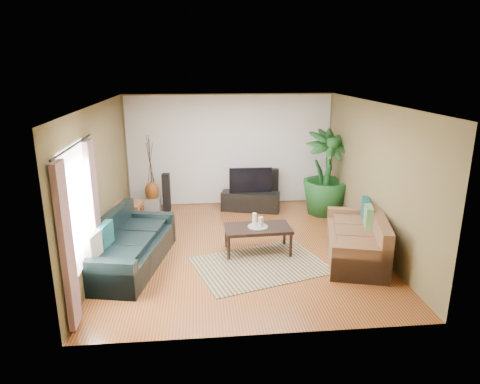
{
  "coord_description": "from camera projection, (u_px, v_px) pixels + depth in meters",
  "views": [
    {
      "loc": [
        -0.75,
        -7.47,
        3.34
      ],
      "look_at": [
        0.0,
        0.2,
        1.05
      ],
      "focal_mm": 32.0,
      "sensor_mm": 36.0,
      "label": 1
    }
  ],
  "objects": [
    {
      "name": "wall_right",
      "position": [
        374.0,
        176.0,
        7.99
      ],
      "size": [
        0.0,
        5.5,
        5.5
      ],
      "primitive_type": "plane",
      "rotation": [
        1.57,
        0.0,
        -1.57
      ],
      "color": "brown",
      "rests_on": "ground"
    },
    {
      "name": "plant_pot",
      "position": [
        324.0,
        207.0,
        10.02
      ],
      "size": [
        0.36,
        0.36,
        0.28
      ],
      "primitive_type": "cylinder",
      "color": "black",
      "rests_on": "floor"
    },
    {
      "name": "wall_left",
      "position": [
        100.0,
        183.0,
        7.53
      ],
      "size": [
        0.0,
        5.5,
        5.5
      ],
      "primitive_type": "plane",
      "rotation": [
        1.57,
        0.0,
        1.57
      ],
      "color": "brown",
      "rests_on": "ground"
    },
    {
      "name": "wall_back",
      "position": [
        230.0,
        150.0,
        10.38
      ],
      "size": [
        5.0,
        0.0,
        5.0
      ],
      "primitive_type": "plane",
      "rotation": [
        1.57,
        0.0,
        0.0
      ],
      "color": "brown",
      "rests_on": "ground"
    },
    {
      "name": "window_pane",
      "position": [
        77.0,
        209.0,
        5.99
      ],
      "size": [
        0.0,
        1.8,
        1.8
      ],
      "primitive_type": "plane",
      "rotation": [
        1.57,
        0.0,
        1.57
      ],
      "color": "white",
      "rests_on": "ground"
    },
    {
      "name": "vase",
      "position": [
        152.0,
        191.0,
        9.96
      ],
      "size": [
        0.32,
        0.32,
        0.45
      ],
      "primitive_type": "ellipsoid",
      "color": "brown",
      "rests_on": "pedestal"
    },
    {
      "name": "area_rug",
      "position": [
        260.0,
        265.0,
        7.42
      ],
      "size": [
        2.53,
        2.11,
        0.01
      ],
      "primitive_type": "cube",
      "rotation": [
        0.0,
        0.0,
        0.3
      ],
      "color": "tan",
      "rests_on": "floor"
    },
    {
      "name": "curtain_rod",
      "position": [
        73.0,
        146.0,
        5.74
      ],
      "size": [
        0.03,
        1.9,
        0.03
      ],
      "primitive_type": "cylinder",
      "rotation": [
        1.57,
        0.0,
        0.0
      ],
      "color": "black",
      "rests_on": "ground"
    },
    {
      "name": "sofa_left",
      "position": [
        129.0,
        243.0,
        7.31
      ],
      "size": [
        1.45,
        2.46,
        0.85
      ],
      "primitive_type": "cube",
      "rotation": [
        0.0,
        0.0,
        1.36
      ],
      "color": "black",
      "rests_on": "floor"
    },
    {
      "name": "side_table",
      "position": [
        129.0,
        216.0,
        8.99
      ],
      "size": [
        0.62,
        0.62,
        0.58
      ],
      "primitive_type": "cube",
      "rotation": [
        0.0,
        0.0,
        -0.14
      ],
      "color": "brown",
      "rests_on": "floor"
    },
    {
      "name": "potted_plant",
      "position": [
        326.0,
        173.0,
        9.78
      ],
      "size": [
        1.3,
        1.3,
        1.94
      ],
      "primitive_type": "imported",
      "rotation": [
        0.0,
        0.0,
        0.22
      ],
      "color": "#16441A",
      "rests_on": "floor"
    },
    {
      "name": "ceiling",
      "position": [
        241.0,
        104.0,
        7.37
      ],
      "size": [
        5.5,
        5.5,
        0.0
      ],
      "primitive_type": "plane",
      "rotation": [
        3.14,
        0.0,
        0.0
      ],
      "color": "white",
      "rests_on": "ground"
    },
    {
      "name": "television",
      "position": [
        251.0,
        180.0,
        10.03
      ],
      "size": [
        1.0,
        0.05,
        0.59
      ],
      "primitive_type": "cube",
      "color": "black",
      "rests_on": "tv_stand"
    },
    {
      "name": "tv_stand",
      "position": [
        250.0,
        202.0,
        10.16
      ],
      "size": [
        1.43,
        0.74,
        0.46
      ],
      "primitive_type": "cube",
      "rotation": [
        0.0,
        0.0,
        -0.25
      ],
      "color": "black",
      "rests_on": "floor"
    },
    {
      "name": "candle_tray",
      "position": [
        258.0,
        227.0,
        7.83
      ],
      "size": [
        0.37,
        0.37,
        0.02
      ],
      "primitive_type": "cylinder",
      "color": "gray",
      "rests_on": "coffee_table"
    },
    {
      "name": "candle_short",
      "position": [
        261.0,
        221.0,
        7.87
      ],
      "size": [
        0.08,
        0.08,
        0.15
      ],
      "primitive_type": "cylinder",
      "color": "beige",
      "rests_on": "candle_tray"
    },
    {
      "name": "candle_tall",
      "position": [
        254.0,
        220.0,
        7.82
      ],
      "size": [
        0.08,
        0.08,
        0.24
      ],
      "primitive_type": "cylinder",
      "color": "#F4EBCE",
      "rests_on": "candle_tray"
    },
    {
      "name": "backwall_panel",
      "position": [
        230.0,
        151.0,
        10.37
      ],
      "size": [
        4.9,
        0.0,
        4.9
      ],
      "primitive_type": "plane",
      "rotation": [
        1.57,
        0.0,
        0.0
      ],
      "color": "white",
      "rests_on": "ground"
    },
    {
      "name": "speaker_left",
      "position": [
        166.0,
        193.0,
        10.06
      ],
      "size": [
        0.18,
        0.2,
        0.92
      ],
      "primitive_type": "cube",
      "rotation": [
        0.0,
        0.0,
        -0.1
      ],
      "color": "black",
      "rests_on": "floor"
    },
    {
      "name": "pedestal",
      "position": [
        153.0,
        205.0,
        10.06
      ],
      "size": [
        0.37,
        0.37,
        0.35
      ],
      "primitive_type": "cube",
      "rotation": [
        0.0,
        0.0,
        -0.05
      ],
      "color": "gray",
      "rests_on": "floor"
    },
    {
      "name": "curtain_near",
      "position": [
        67.0,
        247.0,
        5.35
      ],
      "size": [
        0.08,
        0.35,
        2.2
      ],
      "primitive_type": "cube",
      "color": "gray",
      "rests_on": "ground"
    },
    {
      "name": "sofa_right",
      "position": [
        356.0,
        235.0,
        7.64
      ],
      "size": [
        1.43,
        2.24,
        0.85
      ],
      "primitive_type": "cube",
      "rotation": [
        0.0,
        0.0,
        -1.83
      ],
      "color": "brown",
      "rests_on": "floor"
    },
    {
      "name": "coffee_table",
      "position": [
        258.0,
        239.0,
        7.9
      ],
      "size": [
        1.23,
        0.7,
        0.49
      ],
      "primitive_type": "cube",
      "rotation": [
        0.0,
        0.0,
        0.04
      ],
      "color": "black",
      "rests_on": "floor"
    },
    {
      "name": "candle_mid",
      "position": [
        260.0,
        222.0,
        7.77
      ],
      "size": [
        0.08,
        0.08,
        0.19
      ],
      "primitive_type": "cylinder",
      "color": "beige",
      "rests_on": "candle_tray"
    },
    {
      "name": "floor",
      "position": [
        241.0,
        248.0,
        8.14
      ],
      "size": [
        5.5,
        5.5,
        0.0
      ],
      "primitive_type": "plane",
      "color": "#9E5828",
      "rests_on": "ground"
    },
    {
      "name": "wall_front",
      "position": [
        264.0,
        238.0,
        5.14
      ],
      "size": [
        5.0,
        0.0,
        5.0
      ],
      "primitive_type": "plane",
      "rotation": [
        -1.57,
        0.0,
        0.0
      ],
      "color": "brown",
      "rests_on": "ground"
    },
    {
      "name": "speaker_right",
      "position": [
        275.0,
        187.0,
        10.5
      ],
      "size": [
        0.19,
        0.21,
        0.92
      ],
      "primitive_type": "cube",
      "rotation": [
        0.0,
        0.0,
        -0.15
      ],
      "color": "black",
      "rests_on": "floor"
    },
    {
      "name": "curtain_far",
      "position": [
        94.0,
        209.0,
        6.78
      ],
      "size": [
        0.08,
        0.35,
        2.2
      ],
      "primitive_type": "cube",
      "color": "gray",
      "rests_on": "ground"
    }
  ]
}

